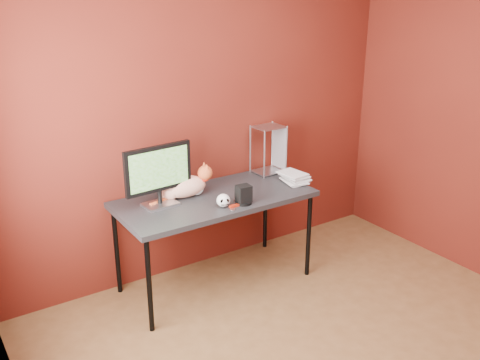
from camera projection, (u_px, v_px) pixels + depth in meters
room at (369, 150)px, 2.83m from camera, size 3.52×3.52×2.61m
desk at (215, 203)px, 4.08m from camera, size 1.50×0.70×0.75m
monitor at (158, 173)px, 3.82m from camera, size 0.53×0.19×0.45m
cat at (184, 186)px, 4.03m from camera, size 0.53×0.24×0.25m
skull_mug at (223, 200)px, 3.86m from camera, size 0.10×0.11×0.10m
speaker at (244, 195)px, 3.91m from camera, size 0.12×0.12×0.14m
book_stack at (287, 129)px, 4.19m from camera, size 0.21×0.25×0.90m
wire_rack at (268, 149)px, 4.52m from camera, size 0.25×0.21×0.41m
pocket_knife at (235, 206)px, 3.88m from camera, size 0.09×0.02×0.02m
black_gadget at (239, 199)px, 4.00m from camera, size 0.05×0.03×0.02m
washer at (233, 210)px, 3.83m from camera, size 0.04×0.04×0.00m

